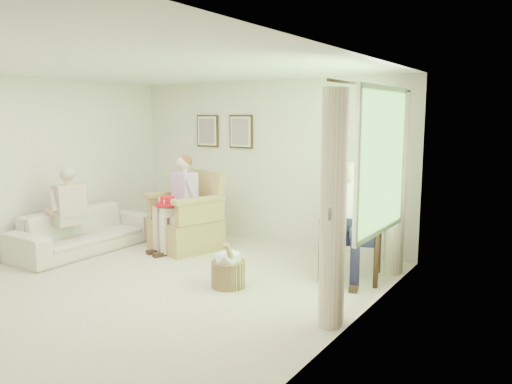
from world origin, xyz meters
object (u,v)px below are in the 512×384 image
Objects in this scene: person_wicker at (180,196)px; red_hat at (168,202)px; wicker_armchair at (187,224)px; person_sofa at (66,206)px; hatbox at (228,268)px; wood_armchair at (354,229)px; sofa at (84,231)px; person_dark at (349,212)px.

person_wicker is 3.93× the size of red_hat.
wicker_armchair is 1.79m from person_sofa.
red_hat is (-0.08, -0.34, 0.39)m from wicker_armchair.
person_wicker is 1.93m from hatbox.
wicker_armchair is at bearing 145.27° from hatbox.
wood_armchair reaches higher than hatbox.
person_sofa is at bearing -117.04° from wicker_armchair.
sofa is at bearing 179.74° from wood_armchair.
hatbox is at bearing -147.85° from wood_armchair.
person_dark is (-0.00, -0.18, 0.25)m from wood_armchair.
red_hat is at bearing 139.06° from person_sofa.
red_hat is (-2.74, -0.30, -0.10)m from person_dark.
wood_armchair is 0.52× the size of sofa.
hatbox is (1.65, -0.74, -0.53)m from red_hat.
red_hat is at bearing -95.03° from person_wicker.
sofa is (-3.88, -1.11, -0.30)m from wood_armchair.
person_wicker is (1.22, 0.81, 0.53)m from sofa.
sofa is at bearing 177.54° from hatbox.
person_sofa is (-3.88, -1.40, 0.12)m from wood_armchair.
person_sofa reaches higher than wicker_armchair.
wicker_armchair reaches higher than red_hat.
wicker_armchair is at bearing 146.30° from person_sofa.
person_sofa is 2.13× the size of hatbox.
sofa is 3.60× the size of hatbox.
person_dark is (3.88, 0.93, 0.55)m from sofa.
red_hat is (1.15, 0.62, 0.45)m from sofa.
red_hat reaches higher than hatbox.
person_dark reaches higher than hatbox.
red_hat is at bearing 173.86° from wood_armchair.
hatbox is at bearing -152.47° from person_dark.
wood_armchair is 2.69m from person_wicker.
person_wicker reaches higher than red_hat.
wicker_armchair is at bearing -51.60° from sofa.
person_sofa is (0.00, -0.29, 0.42)m from sofa.
sofa is 1.69× the size of person_sofa.
wood_armchair is at bearing -74.05° from sofa.
red_hat is (-0.08, -0.19, -0.08)m from person_wicker.
person_wicker is 2.67m from person_dark.
wicker_armchair is 2.68m from wood_armchair.
person_sofa reaches higher than red_hat.
person_wicker is at bearing 170.18° from wood_armchair.
person_wicker reaches higher than sofa.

